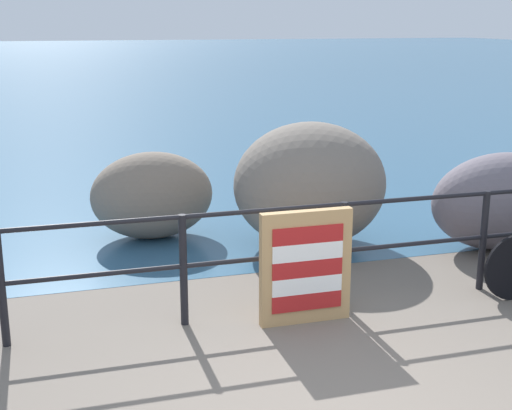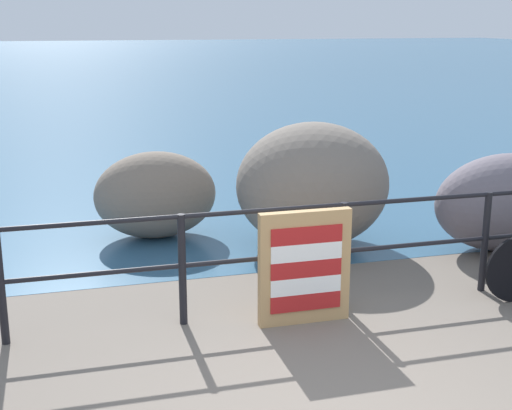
# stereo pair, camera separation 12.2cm
# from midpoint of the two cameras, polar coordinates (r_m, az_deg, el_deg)

# --- Properties ---
(ground_plane) EXTENTS (120.00, 120.00, 0.10)m
(ground_plane) POSITION_cam_midpoint_polar(r_m,az_deg,el_deg) (24.01, -12.35, 7.88)
(ground_plane) COLOR #6B6056
(sea_surface) EXTENTS (120.00, 90.00, 0.01)m
(sea_surface) POSITION_cam_midpoint_polar(r_m,az_deg,el_deg) (52.04, -14.88, 11.28)
(sea_surface) COLOR #2D5675
(sea_surface) RESTS_ON ground_plane
(promenade_railing) EXTENTS (7.66, 0.07, 1.02)m
(promenade_railing) POSITION_cam_midpoint_polar(r_m,az_deg,el_deg) (6.44, 0.24, -3.52)
(promenade_railing) COLOR black
(promenade_railing) RESTS_ON ground_plane
(folded_deckchair_stack) EXTENTS (0.84, 0.10, 1.04)m
(folded_deckchair_stack) POSITION_cam_midpoint_polar(r_m,az_deg,el_deg) (6.34, 3.46, -5.01)
(folded_deckchair_stack) COLOR tan
(folded_deckchair_stack) RESTS_ON ground_plane
(breakwater_boulder_main) EXTENTS (1.84, 1.62, 1.49)m
(breakwater_boulder_main) POSITION_cam_midpoint_polar(r_m,az_deg,el_deg) (8.46, 3.94, 1.64)
(breakwater_boulder_main) COLOR slate
(breakwater_boulder_main) RESTS_ON ground
(breakwater_boulder_left) EXTENTS (1.51, 1.00, 1.08)m
(breakwater_boulder_left) POSITION_cam_midpoint_polar(r_m,az_deg,el_deg) (8.88, -8.73, 0.77)
(breakwater_boulder_left) COLOR #77695C
(breakwater_boulder_left) RESTS_ON ground
(breakwater_boulder_right) EXTENTS (1.82, 1.05, 1.15)m
(breakwater_boulder_right) POSITION_cam_midpoint_polar(r_m,az_deg,el_deg) (8.85, 18.87, 0.31)
(breakwater_boulder_right) COLOR slate
(breakwater_boulder_right) RESTS_ON ground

